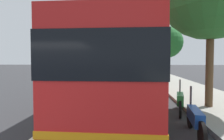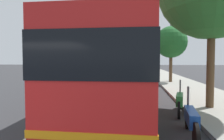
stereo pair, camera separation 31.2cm
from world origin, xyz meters
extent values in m
cube|color=gray|center=(10.00, -6.52, 0.07)|extent=(110.00, 3.60, 0.14)
cube|color=silver|center=(10.00, 0.00, 0.00)|extent=(110.00, 0.16, 0.01)
cube|color=red|center=(8.12, -1.89, 1.74)|extent=(11.23, 2.62, 2.78)
cube|color=black|center=(8.12, -1.89, 2.13)|extent=(11.27, 2.66, 0.97)
cube|color=orange|center=(8.12, -1.89, 0.60)|extent=(11.26, 2.65, 0.16)
cylinder|color=black|center=(11.69, -0.69, 0.50)|extent=(1.00, 0.31, 1.00)
cylinder|color=black|center=(11.71, -3.02, 0.50)|extent=(1.00, 0.31, 1.00)
cylinder|color=black|center=(4.52, -0.76, 0.50)|extent=(1.00, 0.31, 1.00)
cylinder|color=black|center=(4.54, -3.08, 0.50)|extent=(1.00, 0.31, 1.00)
cylinder|color=black|center=(5.02, -4.31, 0.33)|extent=(0.67, 0.16, 0.66)
cylinder|color=black|center=(3.45, -4.12, 0.33)|extent=(0.67, 0.16, 0.66)
cube|color=#1947A5|center=(4.23, -4.22, 0.58)|extent=(1.21, 0.38, 0.34)
cylinder|color=#4C4C51|center=(4.90, -4.30, 0.93)|extent=(0.06, 0.06, 0.70)
cylinder|color=black|center=(7.47, -4.62, 0.30)|extent=(0.60, 0.21, 0.60)
cylinder|color=black|center=(6.02, -4.28, 0.30)|extent=(0.60, 0.21, 0.60)
cube|color=#338C3F|center=(6.75, -4.45, 0.55)|extent=(1.14, 0.49, 0.39)
cylinder|color=#4C4C51|center=(7.36, -4.59, 0.90)|extent=(0.06, 0.06, 0.70)
cube|color=red|center=(22.14, 1.74, 0.57)|extent=(4.07, 2.09, 0.77)
cube|color=black|center=(22.40, 1.72, 1.19)|extent=(2.02, 1.79, 0.47)
cylinder|color=black|center=(20.78, 1.03, 0.32)|extent=(0.65, 0.27, 0.64)
cylinder|color=black|center=(20.90, 2.66, 0.32)|extent=(0.65, 0.27, 0.64)
cylinder|color=black|center=(23.37, 0.83, 0.32)|extent=(0.65, 0.27, 0.64)
cylinder|color=black|center=(23.50, 2.46, 0.32)|extent=(0.65, 0.27, 0.64)
cube|color=black|center=(40.28, -2.18, 0.55)|extent=(4.15, 1.87, 0.73)
cube|color=black|center=(40.07, -2.17, 1.17)|extent=(2.18, 1.67, 0.51)
cylinder|color=black|center=(41.66, -1.43, 0.32)|extent=(0.65, 0.24, 0.64)
cylinder|color=black|center=(41.61, -3.01, 0.32)|extent=(0.65, 0.24, 0.64)
cylinder|color=black|center=(38.96, -1.35, 0.32)|extent=(0.65, 0.24, 0.64)
cylinder|color=black|center=(38.91, -2.92, 0.32)|extent=(0.65, 0.24, 0.64)
cube|color=gray|center=(40.86, 1.71, 0.59)|extent=(4.50, 1.79, 0.82)
cube|color=black|center=(40.94, 1.71, 1.24)|extent=(2.09, 1.63, 0.48)
cylinder|color=black|center=(39.38, 0.93, 0.32)|extent=(0.64, 0.22, 0.64)
cylinder|color=black|center=(39.39, 2.52, 0.32)|extent=(0.64, 0.22, 0.64)
cylinder|color=black|center=(42.34, 0.90, 0.32)|extent=(0.64, 0.22, 0.64)
cylinder|color=black|center=(42.35, 2.50, 0.32)|extent=(0.64, 0.22, 0.64)
cylinder|color=brown|center=(7.36, -5.77, 1.89)|extent=(0.30, 0.30, 3.78)
cylinder|color=brown|center=(17.23, -5.83, 1.45)|extent=(0.29, 0.29, 2.90)
sphere|color=#1E5B26|center=(17.23, -5.83, 3.76)|extent=(2.86, 2.86, 2.86)
cylinder|color=slate|center=(18.19, -5.99, 3.97)|extent=(0.20, 0.20, 7.95)
camera|label=1|loc=(-1.00, -2.52, 2.02)|focal=31.14mm
camera|label=2|loc=(-0.96, -2.83, 2.02)|focal=31.14mm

